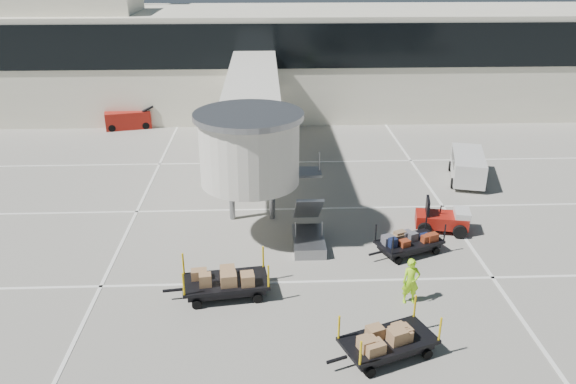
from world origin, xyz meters
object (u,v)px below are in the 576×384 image
baggage_tug (443,219)px  box_cart_near (386,339)px  ground_worker (411,281)px  belt_loader (129,120)px  suitcase_cart (409,243)px  box_cart_far (228,281)px  minivan (468,164)px

baggage_tug → box_cart_near: size_ratio=0.68×
ground_worker → belt_loader: (-15.72, 23.57, -0.27)m
baggage_tug → box_cart_near: bearing=-105.7°
suitcase_cart → box_cart_near: size_ratio=0.92×
box_cart_far → belt_loader: 24.39m
box_cart_near → minivan: bearing=41.6°
baggage_tug → minivan: bearing=74.2°
box_cart_far → suitcase_cart: bearing=13.1°
baggage_tug → suitcase_cart: bearing=-124.5°
suitcase_cart → belt_loader: bearing=107.2°
baggage_tug → box_cart_far: baggage_tug is taller
box_cart_near → box_cart_far: (-5.42, 3.79, -0.02)m
baggage_tug → suitcase_cart: (-2.15, -2.07, -0.08)m
box_cart_near → ground_worker: (1.54, 2.99, 0.30)m
baggage_tug → box_cart_near: (-4.55, -8.83, 0.04)m
suitcase_cart → ground_worker: 3.90m
suitcase_cart → belt_loader: size_ratio=0.94×
box_cart_far → box_cart_near: bearing=-42.7°
baggage_tug → ground_worker: bearing=-105.6°
suitcase_cart → belt_loader: belt_loader is taller
suitcase_cart → box_cart_near: 7.18m
suitcase_cart → minivan: 10.10m
ground_worker → belt_loader: ground_worker is taller
suitcase_cart → minivan: bearing=34.3°
baggage_tug → minivan: 7.23m
box_cart_far → ground_worker: (6.96, -0.80, 0.32)m
suitcase_cart → box_cart_far: bearing=178.0°
suitcase_cart → ground_worker: ground_worker is taller
box_cart_near → minivan: minivan is taller
ground_worker → box_cart_far: bearing=171.4°
box_cart_near → ground_worker: size_ratio=2.09×
box_cart_near → belt_loader: bearing=97.0°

